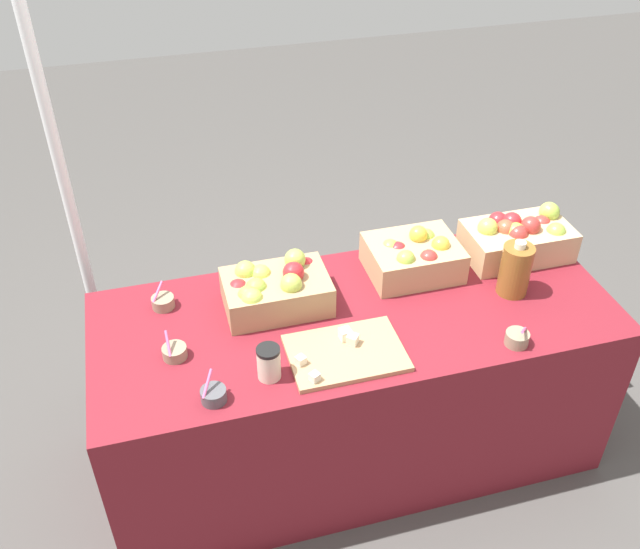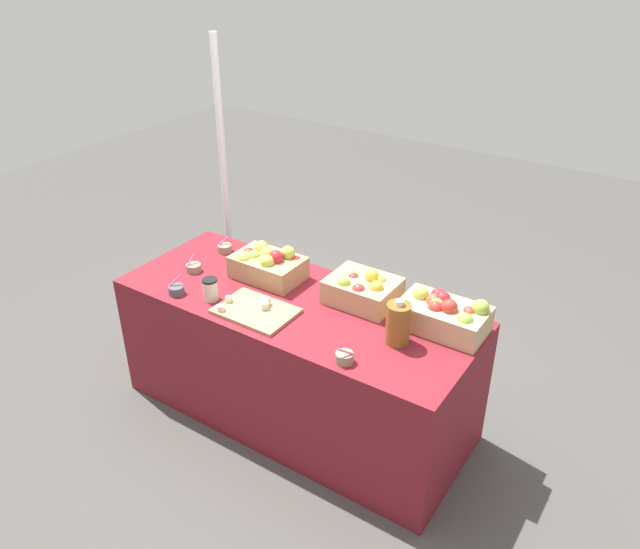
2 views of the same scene
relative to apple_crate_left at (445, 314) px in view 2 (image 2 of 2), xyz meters
name	(u,v)px [view 2 (image 2 of 2)]	position (x,y,z in m)	size (l,w,h in m)	color
ground_plane	(298,411)	(-0.74, -0.19, -0.82)	(10.00, 10.00, 0.00)	#474442
table	(297,359)	(-0.74, -0.19, -0.45)	(1.90, 0.76, 0.74)	maroon
apple_crate_left	(445,314)	(0.00, 0.00, 0.00)	(0.41, 0.25, 0.18)	tan
apple_crate_middle	(362,289)	(-0.45, 0.00, -0.01)	(0.35, 0.27, 0.18)	tan
apple_crate_right	(267,264)	(-1.01, -0.07, -0.01)	(0.38, 0.25, 0.19)	tan
cutting_board_front	(256,310)	(-0.84, -0.38, -0.07)	(0.39, 0.27, 0.06)	tan
sample_bowl_near	(225,248)	(-1.41, 0.04, -0.06)	(0.08, 0.08, 0.09)	gray
sample_bowl_mid	(344,357)	(-0.26, -0.49, -0.06)	(0.08, 0.08, 0.09)	gray
sample_bowl_far	(176,290)	(-1.30, -0.47, -0.06)	(0.08, 0.09, 0.10)	#4C4C51
sample_bowl_extra	(194,267)	(-1.39, -0.24, -0.06)	(0.08, 0.08, 0.09)	gray
cider_jug	(398,323)	(-0.14, -0.22, 0.02)	(0.11, 0.11, 0.22)	brown
coffee_cup	(210,289)	(-1.11, -0.42, -0.02)	(0.08, 0.08, 0.12)	beige
tent_pole	(225,190)	(-1.69, 0.38, 0.13)	(0.04, 0.04, 1.90)	white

